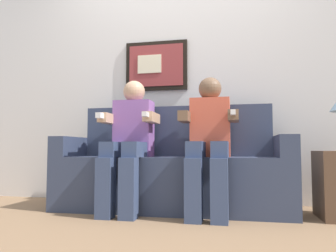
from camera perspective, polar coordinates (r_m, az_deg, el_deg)
ground_plane at (r=2.57m, az=-0.72°, el=-15.55°), size 5.68×5.68×0.00m
back_wall_assembly at (r=3.36m, az=2.07°, el=9.56°), size 4.37×0.10×2.60m
couch at (r=2.84m, az=0.74°, el=-8.07°), size 1.97×0.58×0.90m
person_on_left at (r=2.76m, az=-6.71°, el=-2.06°), size 0.46×0.56×1.11m
person_on_right at (r=2.62m, az=7.15°, el=-1.97°), size 0.46×0.56×1.11m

